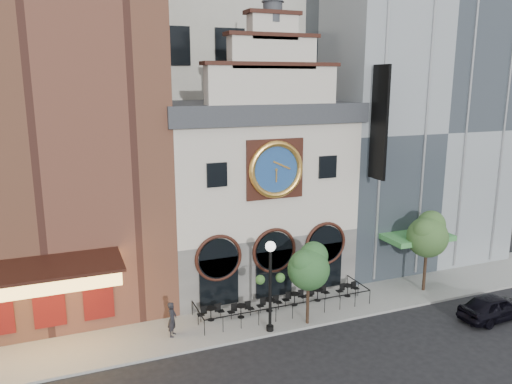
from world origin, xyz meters
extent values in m
plane|color=black|center=(0.00, 0.00, 0.00)|extent=(120.00, 120.00, 0.00)
cube|color=gray|center=(0.00, 2.50, 0.07)|extent=(44.00, 5.00, 0.15)
cube|color=#605E5B|center=(0.00, 8.00, 2.15)|extent=(12.00, 8.00, 4.00)
cube|color=beige|center=(0.00, 8.00, 7.65)|extent=(12.00, 8.00, 7.00)
cube|color=#2D3035|center=(0.00, 8.00, 11.75)|extent=(12.60, 8.60, 1.20)
cube|color=black|center=(0.00, 3.92, 8.55)|extent=(3.60, 0.25, 3.60)
cylinder|color=navy|center=(0.00, 3.78, 8.55)|extent=(3.10, 0.12, 3.10)
torus|color=gold|center=(0.00, 3.70, 8.55)|extent=(3.46, 0.36, 3.46)
cylinder|color=#2D3035|center=(0.00, 4.40, 17.45)|extent=(1.10, 1.10, 1.10)
cube|color=brown|center=(-13.00, 10.00, 12.65)|extent=(14.00, 12.00, 25.00)
cube|color=#FFBF59|center=(-13.00, 2.30, 4.35)|extent=(7.00, 3.40, 0.70)
cube|color=black|center=(-13.00, 2.30, 4.80)|extent=(7.40, 3.80, 0.15)
cube|color=#62100D|center=(-13.00, 3.95, 2.15)|extent=(5.60, 0.15, 2.60)
cube|color=gray|center=(13.00, 10.00, 10.15)|extent=(14.00, 12.00, 20.00)
cube|color=#449649|center=(10.00, 2.80, 3.45)|extent=(4.50, 2.40, 0.35)
cube|color=black|center=(6.60, 3.00, 11.15)|extent=(0.18, 1.60, 7.00)
cube|color=beige|center=(0.00, 20.00, 20.00)|extent=(20.00, 16.00, 40.00)
cylinder|color=black|center=(-4.46, 2.79, 0.89)|extent=(0.68, 0.68, 0.03)
cylinder|color=black|center=(-4.46, 2.79, 0.52)|extent=(0.06, 0.06, 0.72)
cylinder|color=black|center=(-2.73, 2.46, 0.89)|extent=(0.68, 0.68, 0.03)
cylinder|color=black|center=(-2.73, 2.46, 0.52)|extent=(0.06, 0.06, 0.72)
cylinder|color=black|center=(-0.86, 2.59, 0.89)|extent=(0.68, 0.68, 0.03)
cylinder|color=black|center=(-0.86, 2.59, 0.52)|extent=(0.06, 0.06, 0.72)
cylinder|color=black|center=(0.90, 2.78, 0.89)|extent=(0.68, 0.68, 0.03)
cylinder|color=black|center=(0.90, 2.78, 0.52)|extent=(0.06, 0.06, 0.72)
cylinder|color=black|center=(2.52, 2.81, 0.89)|extent=(0.68, 0.68, 0.03)
cylinder|color=black|center=(2.52, 2.81, 0.52)|extent=(0.06, 0.06, 0.72)
cylinder|color=black|center=(4.63, 2.68, 0.89)|extent=(0.68, 0.68, 0.03)
cylinder|color=black|center=(4.63, 2.68, 0.52)|extent=(0.06, 0.06, 0.72)
imported|color=black|center=(11.07, -2.92, 0.77)|extent=(4.62, 2.07, 1.54)
imported|color=black|center=(-6.91, 1.83, 1.12)|extent=(0.75, 0.85, 1.94)
cylinder|color=black|center=(-1.77, 0.40, 2.51)|extent=(0.17, 0.17, 4.71)
cylinder|color=black|center=(-1.77, 0.40, 0.29)|extent=(0.41, 0.41, 0.28)
sphere|color=white|center=(-1.77, 0.40, 5.05)|extent=(0.57, 0.57, 0.57)
sphere|color=#285522|center=(-2.33, 0.48, 3.21)|extent=(0.53, 0.53, 0.53)
sphere|color=#285522|center=(-1.21, 0.32, 3.21)|extent=(0.53, 0.53, 0.53)
cylinder|color=#382619|center=(0.55, 0.40, 1.42)|extent=(0.18, 0.18, 2.54)
sphere|color=#235321|center=(0.55, 0.40, 3.42)|extent=(2.36, 2.36, 2.36)
sphere|color=#235321|center=(1.01, 0.67, 4.05)|extent=(1.63, 1.63, 1.63)
sphere|color=#235321|center=(0.19, 0.22, 3.87)|extent=(1.45, 1.45, 1.45)
cylinder|color=#382619|center=(9.84, 1.68, 1.57)|extent=(0.20, 0.20, 2.85)
sphere|color=#335923|center=(9.84, 1.68, 3.81)|extent=(2.64, 2.64, 2.64)
sphere|color=#335923|center=(10.34, 1.98, 4.52)|extent=(1.83, 1.83, 1.83)
sphere|color=#335923|center=(9.43, 1.47, 4.32)|extent=(1.63, 1.63, 1.63)
camera|label=1|loc=(-11.85, -22.82, 13.72)|focal=35.00mm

